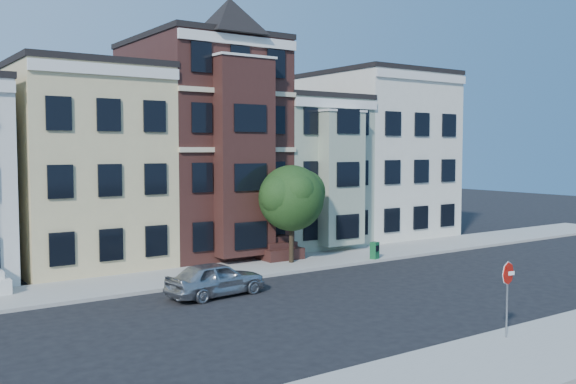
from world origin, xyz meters
TOP-DOWN VIEW (x-y plane):
  - ground at (0.00, 0.00)m, footprint 120.00×120.00m
  - far_sidewalk at (0.00, 8.00)m, footprint 60.00×4.00m
  - near_sidewalk at (0.00, -8.00)m, footprint 60.00×4.00m
  - house_yellow at (-7.00, 14.50)m, footprint 7.00×9.00m
  - house_brown at (0.00, 14.50)m, footprint 7.00×9.00m
  - house_green at (6.50, 14.50)m, footprint 6.00×9.00m
  - house_cream at (13.50, 14.50)m, footprint 8.00×9.00m
  - street_tree at (1.85, 7.96)m, footprint 6.70×6.70m
  - parked_car at (-4.71, 4.04)m, footprint 4.38×2.13m
  - newspaper_box at (6.15, 6.30)m, footprint 0.50×0.47m
  - stop_sign at (-0.26, -6.72)m, footprint 0.75×0.24m

SIDE VIEW (x-z plane):
  - ground at x=0.00m, z-range 0.00..0.00m
  - far_sidewalk at x=0.00m, z-range 0.00..0.15m
  - near_sidewalk at x=0.00m, z-range 0.00..0.15m
  - newspaper_box at x=6.15m, z-range 0.15..1.06m
  - parked_car at x=-4.71m, z-range 0.00..1.44m
  - stop_sign at x=-0.26m, z-range 0.15..2.86m
  - street_tree at x=1.85m, z-range 0.15..6.40m
  - house_green at x=6.50m, z-range 0.00..9.00m
  - house_yellow at x=-7.00m, z-range 0.00..10.00m
  - house_cream at x=13.50m, z-range 0.00..11.00m
  - house_brown at x=0.00m, z-range 0.00..12.00m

